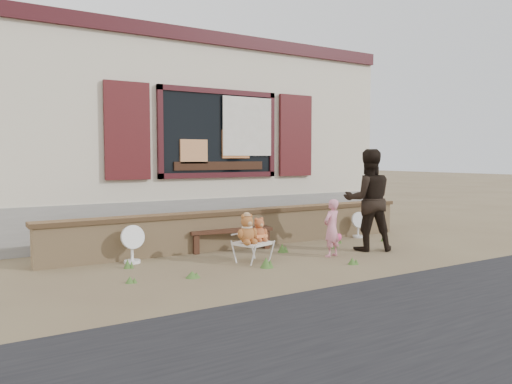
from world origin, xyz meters
TOP-DOWN VIEW (x-y plane):
  - ground at (0.00, 0.00)m, footprint 80.00×80.00m
  - shopfront at (0.00, 4.49)m, footprint 8.04×5.13m
  - brick_wall at (0.00, 1.00)m, footprint 7.10×0.36m
  - bench at (-0.39, 0.80)m, footprint 1.48×0.52m
  - folding_chair at (-0.56, -0.23)m, footprint 0.61×0.57m
  - teddy_bear_left at (-0.69, -0.27)m, footprint 0.40×0.37m
  - teddy_bear_right at (-0.43, -0.18)m, footprint 0.33×0.31m
  - child at (0.73, -0.53)m, footprint 0.38×0.30m
  - adult at (1.62, -0.42)m, footprint 1.05×0.97m
  - fan_left at (-2.15, 0.66)m, footprint 0.36×0.24m
  - fan_right at (2.43, 0.68)m, footprint 0.33×0.22m
  - grass_tufts at (-0.15, -0.27)m, footprint 5.19×1.64m

SIDE VIEW (x-z plane):
  - ground at x=0.00m, z-range 0.00..0.00m
  - grass_tufts at x=-0.15m, z-range -0.01..0.14m
  - fan_right at x=2.43m, z-range 0.00..0.51m
  - bench at x=-0.39m, z-range 0.09..0.46m
  - folding_chair at x=-0.56m, z-range 0.13..0.43m
  - fan_left at x=-2.15m, z-range 0.00..0.58m
  - brick_wall at x=0.00m, z-range 0.01..0.67m
  - child at x=0.73m, z-range 0.00..0.93m
  - teddy_bear_right at x=-0.43m, z-range 0.31..0.68m
  - teddy_bear_left at x=-0.69m, z-range 0.31..0.76m
  - adult at x=1.62m, z-range 0.00..1.73m
  - shopfront at x=0.00m, z-range 0.00..4.00m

